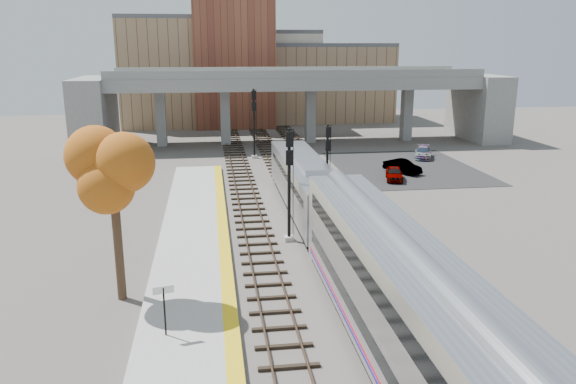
{
  "coord_description": "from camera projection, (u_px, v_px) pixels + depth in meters",
  "views": [
    {
      "loc": [
        -5.98,
        -26.81,
        12.47
      ],
      "look_at": [
        -0.75,
        10.54,
        2.5
      ],
      "focal_mm": 35.0,
      "sensor_mm": 36.0,
      "label": 1
    }
  ],
  "objects": [
    {
      "name": "signal_mast_far",
      "position": [
        254.0,
        123.0,
        62.22
      ],
      "size": [
        0.6,
        0.64,
        7.72
      ],
      "color": "#9E9E99",
      "rests_on": "ground"
    },
    {
      "name": "yellow_strip",
      "position": [
        228.0,
        287.0,
        28.85
      ],
      "size": [
        0.7,
        60.0,
        0.01
      ],
      "primitive_type": "cube",
      "color": "yellow",
      "rests_on": "platform"
    },
    {
      "name": "signal_mast_near",
      "position": [
        289.0,
        186.0,
        35.72
      ],
      "size": [
        0.6,
        0.64,
        7.37
      ],
      "color": "#9E9E99",
      "rests_on": "ground"
    },
    {
      "name": "station_sign",
      "position": [
        164.0,
        300.0,
        23.72
      ],
      "size": [
        0.89,
        0.24,
        2.27
      ],
      "rotation": [
        0.0,
        0.0,
        0.21
      ],
      "color": "black",
      "rests_on": "platform"
    },
    {
      "name": "platform",
      "position": [
        191.0,
        293.0,
        28.64
      ],
      "size": [
        4.5,
        60.0,
        0.35
      ],
      "primitive_type": "cube",
      "color": "#9E9E99",
      "rests_on": "ground"
    },
    {
      "name": "car_a",
      "position": [
        394.0,
        173.0,
        52.74
      ],
      "size": [
        2.42,
        4.01,
        1.28
      ],
      "primitive_type": "imported",
      "rotation": [
        0.0,
        0.0,
        -0.26
      ],
      "color": "#99999E",
      "rests_on": "parking_lot"
    },
    {
      "name": "car_c",
      "position": [
        423.0,
        152.0,
        62.98
      ],
      "size": [
        3.24,
        4.68,
        1.26
      ],
      "primitive_type": "imported",
      "rotation": [
        0.0,
        0.0,
        -0.38
      ],
      "color": "#99999E",
      "rests_on": "parking_lot"
    },
    {
      "name": "parking_lot",
      "position": [
        405.0,
        168.0,
        58.34
      ],
      "size": [
        14.0,
        18.0,
        0.04
      ],
      "primitive_type": "cube",
      "color": "black",
      "rests_on": "ground"
    },
    {
      "name": "signal_mast_mid",
      "position": [
        327.0,
        168.0,
        43.8
      ],
      "size": [
        0.6,
        0.64,
        6.48
      ],
      "color": "#9E9E99",
      "rests_on": "ground"
    },
    {
      "name": "car_b",
      "position": [
        402.0,
        166.0,
        55.64
      ],
      "size": [
        3.26,
        4.2,
        1.33
      ],
      "primitive_type": "imported",
      "rotation": [
        0.0,
        0.0,
        0.53
      ],
      "color": "#99999E",
      "rests_on": "parking_lot"
    },
    {
      "name": "tracks",
      "position": [
        307.0,
        216.0,
        41.73
      ],
      "size": [
        10.7,
        95.0,
        0.25
      ],
      "color": "black",
      "rests_on": "ground"
    },
    {
      "name": "buildings_far",
      "position": [
        253.0,
        73.0,
        91.55
      ],
      "size": [
        43.0,
        21.0,
        20.6
      ],
      "color": "#8E7152",
      "rests_on": "ground"
    },
    {
      "name": "ground",
      "position": [
        330.0,
        288.0,
        29.66
      ],
      "size": [
        160.0,
        160.0,
        0.0
      ],
      "primitive_type": "plane",
      "color": "#47423D",
      "rests_on": "ground"
    },
    {
      "name": "coach",
      "position": [
        409.0,
        317.0,
        20.55
      ],
      "size": [
        3.03,
        25.0,
        5.0
      ],
      "color": "#A8AAB2",
      "rests_on": "ground"
    },
    {
      "name": "tree",
      "position": [
        112.0,
        173.0,
        26.72
      ],
      "size": [
        3.6,
        3.6,
        8.78
      ],
      "color": "#382619",
      "rests_on": "ground"
    },
    {
      "name": "locomotive",
      "position": [
        305.0,
        183.0,
        42.32
      ],
      "size": [
        3.02,
        19.05,
        4.1
      ],
      "color": "#A8AAB2",
      "rests_on": "ground"
    },
    {
      "name": "overpass",
      "position": [
        295.0,
        98.0,
        71.92
      ],
      "size": [
        54.0,
        12.0,
        9.5
      ],
      "color": "slate",
      "rests_on": "ground"
    }
  ]
}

